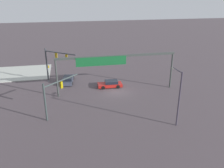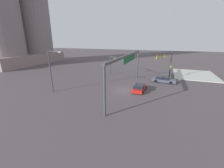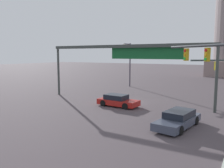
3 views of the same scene
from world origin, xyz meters
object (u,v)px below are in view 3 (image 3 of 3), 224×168
(traffic_signal_near_corner, at_px, (215,69))
(sedan_car_approaching, at_px, (178,119))
(streetlamp_curved_arm, at_px, (129,61))
(sedan_car_waiting_far, at_px, (118,101))

(traffic_signal_near_corner, height_order, sedan_car_approaching, traffic_signal_near_corner)
(streetlamp_curved_arm, bearing_deg, sedan_car_waiting_far, 20.54)
(sedan_car_waiting_far, bearing_deg, streetlamp_curved_arm, 114.74)
(traffic_signal_near_corner, xyz_separation_m, sedan_car_approaching, (-2.34, 0.11, -3.79))
(streetlamp_curved_arm, relative_size, sedan_car_waiting_far, 1.65)
(streetlamp_curved_arm, xyz_separation_m, sedan_car_approaching, (12.97, -17.70, -3.64))
(traffic_signal_near_corner, xyz_separation_m, streetlamp_curved_arm, (-15.31, 17.81, -0.15))
(traffic_signal_near_corner, bearing_deg, streetlamp_curved_arm, -10.64)
(traffic_signal_near_corner, height_order, streetlamp_curved_arm, streetlamp_curved_arm)
(sedan_car_approaching, bearing_deg, traffic_signal_near_corner, 94.85)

